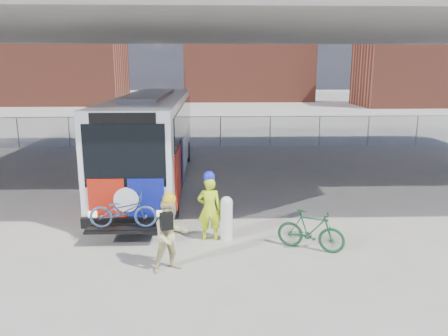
{
  "coord_description": "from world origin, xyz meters",
  "views": [
    {
      "loc": [
        0.31,
        -14.02,
        4.68
      ],
      "look_at": [
        0.77,
        -0.69,
        1.6
      ],
      "focal_mm": 35.0,
      "sensor_mm": 36.0,
      "label": 1
    }
  ],
  "objects_px": {
    "bus": "(152,132)",
    "cyclist_hivis": "(209,207)",
    "bollard": "(227,217)",
    "bike_parked": "(311,230)",
    "cyclist_tan": "(170,234)"
  },
  "relations": [
    {
      "from": "bus",
      "to": "cyclist_hivis",
      "type": "xyz_separation_m",
      "value": [
        2.3,
        -6.32,
        -1.16
      ]
    },
    {
      "from": "bollard",
      "to": "bus",
      "type": "bearing_deg",
      "value": 113.57
    },
    {
      "from": "bollard",
      "to": "bike_parked",
      "type": "distance_m",
      "value": 2.3
    },
    {
      "from": "cyclist_hivis",
      "to": "bollard",
      "type": "bearing_deg",
      "value": 175.27
    },
    {
      "from": "bus",
      "to": "cyclist_tan",
      "type": "distance_m",
      "value": 8.38
    },
    {
      "from": "bollard",
      "to": "cyclist_hivis",
      "type": "height_order",
      "value": "cyclist_hivis"
    },
    {
      "from": "bus",
      "to": "bike_parked",
      "type": "bearing_deg",
      "value": -55.18
    },
    {
      "from": "bus",
      "to": "bike_parked",
      "type": "relative_size",
      "value": 7.24
    },
    {
      "from": "bollard",
      "to": "cyclist_hivis",
      "type": "relative_size",
      "value": 0.64
    },
    {
      "from": "bollard",
      "to": "bike_parked",
      "type": "height_order",
      "value": "bollard"
    },
    {
      "from": "bus",
      "to": "cyclist_tan",
      "type": "height_order",
      "value": "bus"
    },
    {
      "from": "bus",
      "to": "cyclist_hivis",
      "type": "bearing_deg",
      "value": -69.98
    },
    {
      "from": "bike_parked",
      "to": "bollard",
      "type": "bearing_deg",
      "value": 96.66
    },
    {
      "from": "cyclist_hivis",
      "to": "cyclist_tan",
      "type": "xyz_separation_m",
      "value": [
        -0.91,
        -1.86,
        -0.04
      ]
    },
    {
      "from": "bollard",
      "to": "cyclist_hivis",
      "type": "bearing_deg",
      "value": 175.66
    }
  ]
}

